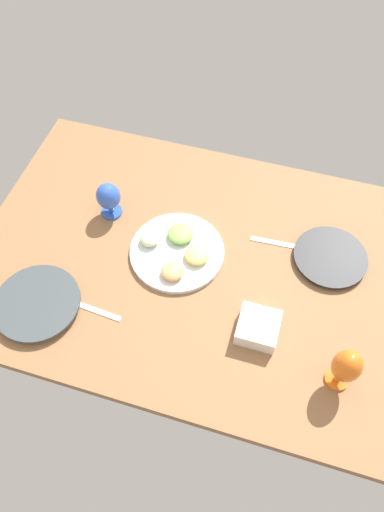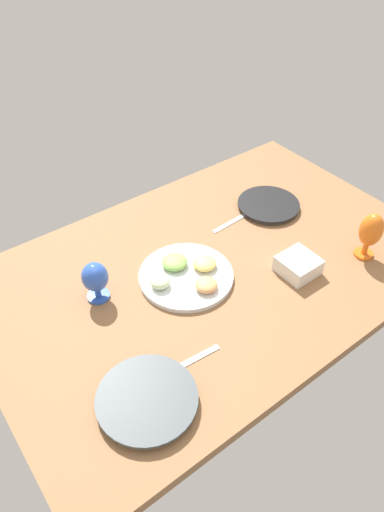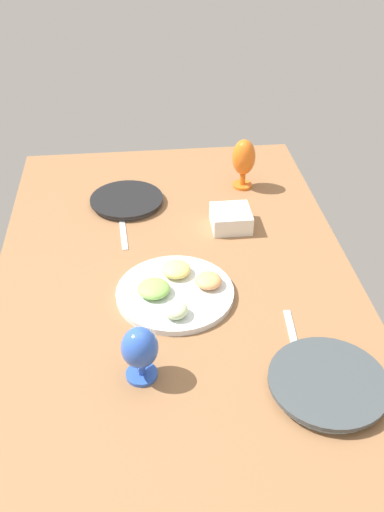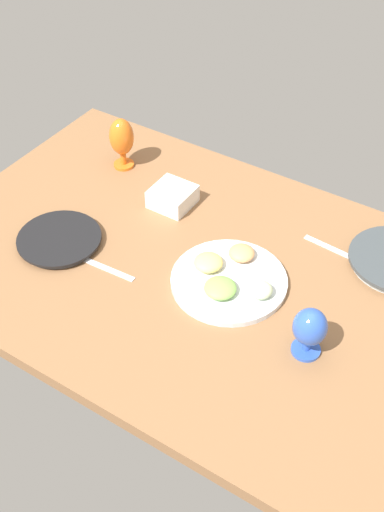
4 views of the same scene
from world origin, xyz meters
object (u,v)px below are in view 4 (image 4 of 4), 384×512
(hurricane_glass_orange, at_px, (122,139))
(square_bowl_white, at_px, (173,196))
(dinner_plate_right, at_px, (59,240))
(hurricane_glass_blue, at_px, (310,329))
(fruit_platter, at_px, (229,279))

(hurricane_glass_orange, relative_size, square_bowl_white, 1.46)
(dinner_plate_right, height_order, hurricane_glass_blue, hurricane_glass_blue)
(hurricane_glass_blue, bearing_deg, fruit_platter, -20.06)
(fruit_platter, bearing_deg, dinner_plate_right, 13.83)
(fruit_platter, height_order, square_bowl_white, square_bowl_white)
(hurricane_glass_blue, bearing_deg, dinner_plate_right, 1.56)
(fruit_platter, xyz_separation_m, hurricane_glass_blue, (-0.28, 0.10, 0.07))
(square_bowl_white, bearing_deg, dinner_plate_right, 61.29)
(hurricane_glass_orange, relative_size, hurricane_glass_blue, 1.26)
(dinner_plate_right, bearing_deg, hurricane_glass_blue, -178.44)
(fruit_platter, bearing_deg, hurricane_glass_orange, -26.56)
(fruit_platter, distance_m, square_bowl_white, 0.39)
(fruit_platter, bearing_deg, square_bowl_white, -32.43)
(fruit_platter, relative_size, hurricane_glass_blue, 2.26)
(dinner_plate_right, relative_size, hurricane_glass_orange, 1.38)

